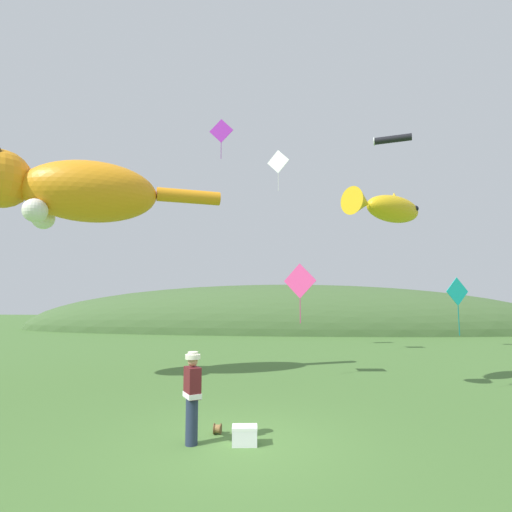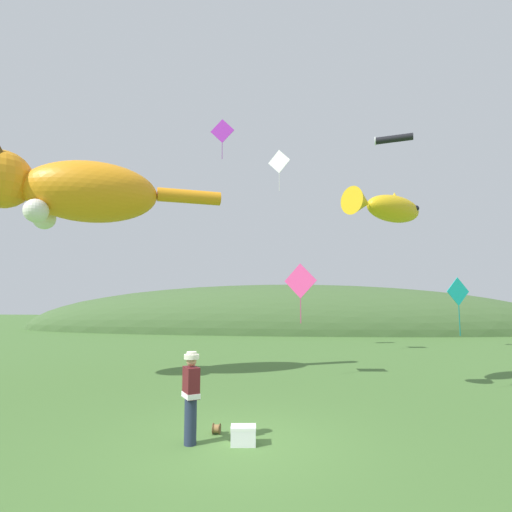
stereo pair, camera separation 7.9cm
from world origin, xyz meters
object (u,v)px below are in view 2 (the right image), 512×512
kite_fish_windsock (387,207)px  kite_tube_streamer (393,139)px  kite_giant_cat (73,191)px  kite_diamond_violet (222,131)px  festival_attendant (191,394)px  kite_diamond_pink (300,281)px  picnic_cooler (243,435)px  kite_spool (216,429)px  kite_diamond_teal (458,292)px  kite_diamond_white (279,162)px

kite_fish_windsock → kite_tube_streamer: 9.62m
kite_giant_cat → kite_diamond_violet: size_ratio=3.54×
festival_attendant → kite_giant_cat: (-5.66, 4.94, 5.62)m
kite_fish_windsock → kite_diamond_pink: kite_fish_windsock is taller
picnic_cooler → kite_tube_streamer: kite_tube_streamer is taller
kite_spool → kite_diamond_violet: kite_diamond_violet is taller
kite_giant_cat → kite_diamond_teal: size_ratio=4.45×
kite_tube_streamer → kite_diamond_white: (-5.82, -1.15, -1.41)m
picnic_cooler → kite_tube_streamer: (6.04, 12.33, 10.83)m
kite_giant_cat → kite_diamond_pink: kite_giant_cat is taller
kite_diamond_pink → kite_spool: bearing=-106.6°
kite_spool → kite_giant_cat: kite_giant_cat is taller
kite_fish_windsock → kite_tube_streamer: bearing=74.4°
kite_diamond_violet → kite_diamond_pink: kite_diamond_violet is taller
kite_diamond_white → kite_diamond_violet: kite_diamond_violet is taller
kite_spool → kite_diamond_violet: (-2.22, 11.72, 11.69)m
kite_diamond_violet → festival_attendant: bearing=-81.6°
kite_diamond_white → festival_attendant: bearing=-96.4°
kite_spool → kite_diamond_teal: 8.38m
kite_diamond_white → kite_diamond_pink: (0.95, -4.51, -6.13)m
kite_tube_streamer → kite_diamond_white: 6.09m
kite_spool → kite_giant_cat: 9.83m
kite_spool → kite_fish_windsock: (4.53, 4.05, 5.57)m
festival_attendant → kite_spool: festival_attendant is taller
festival_attendant → kite_tube_streamer: 17.48m
kite_diamond_white → kite_diamond_violet: size_ratio=0.94×
kite_diamond_violet → kite_diamond_pink: size_ratio=1.02×
kite_fish_windsock → kite_diamond_violet: kite_diamond_violet is taller
kite_giant_cat → kite_fish_windsock: kite_giant_cat is taller
picnic_cooler → kite_giant_cat: size_ratio=0.07×
kite_spool → kite_tube_streamer: bearing=60.4°
kite_giant_cat → kite_diamond_teal: kite_giant_cat is taller
picnic_cooler → kite_diamond_teal: kite_diamond_teal is taller
kite_diamond_violet → kite_diamond_white: bearing=-19.6°
kite_giant_cat → kite_diamond_white: 9.86m
kite_spool → kite_diamond_pink: bearing=73.4°
festival_attendant → kite_diamond_pink: size_ratio=0.81×
kite_diamond_white → kite_fish_windsock: bearing=-60.9°
kite_spool → kite_tube_streamer: 17.38m
kite_diamond_violet → kite_spool: bearing=-79.3°
kite_spool → kite_diamond_violet: bearing=100.7°
festival_attendant → kite_diamond_violet: (-1.84, 12.39, 10.85)m
kite_tube_streamer → kite_diamond_violet: 8.95m
kite_diamond_pink → kite_tube_streamer: bearing=49.3°
kite_fish_windsock → kite_diamond_teal: kite_fish_windsock is taller
kite_diamond_violet → kite_diamond_teal: (8.83, -7.48, -8.78)m
kite_spool → picnic_cooler: 0.86m
kite_spool → picnic_cooler: bearing=-41.2°
picnic_cooler → kite_diamond_white: (0.23, 11.19, 9.42)m
kite_tube_streamer → kite_diamond_white: kite_tube_streamer is taller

